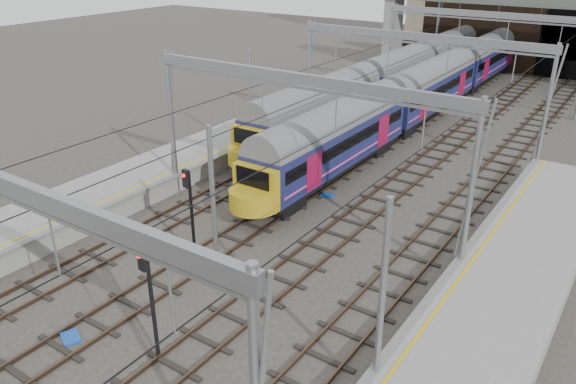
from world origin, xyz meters
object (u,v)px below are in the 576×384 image
Objects in this scene: train_second at (405,72)px; signal_near_centre at (149,289)px; signal_near_left at (190,203)px; train_main at (460,71)px.

train_second is 37.99m from signal_near_centre.
train_main is at bearing 99.67° from signal_near_left.
train_main reaches higher than signal_near_centre.
train_main reaches higher than train_second.
signal_near_left is 1.00× the size of signal_near_centre.
train_main is 13.91× the size of signal_near_left.
train_second is at bearing -142.10° from train_main.
train_second is (-4.00, -3.11, -0.01)m from train_main.
train_second is 10.41× the size of signal_near_centre.
signal_near_centre is (7.14, -37.31, 0.43)m from train_second.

